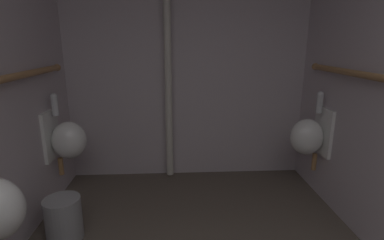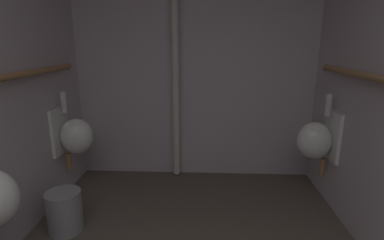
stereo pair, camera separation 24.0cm
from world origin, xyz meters
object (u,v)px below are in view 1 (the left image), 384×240
urinal_left_far (67,139)px  waste_bin (64,219)px  urinal_right_mid (309,136)px  standpipe_back_wall (168,54)px

urinal_left_far → waste_bin: urinal_left_far is taller
urinal_right_mid → waste_bin: bearing=-165.2°
urinal_left_far → standpipe_back_wall: standpipe_back_wall is taller
urinal_left_far → waste_bin: 0.74m
standpipe_back_wall → waste_bin: bearing=-126.8°
urinal_left_far → urinal_right_mid: 2.21m
urinal_left_far → waste_bin: size_ratio=2.29×
standpipe_back_wall → waste_bin: 1.74m
urinal_left_far → urinal_right_mid: bearing=-0.7°
urinal_left_far → standpipe_back_wall: 1.25m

